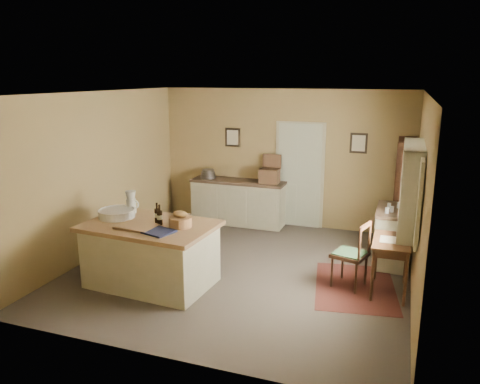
% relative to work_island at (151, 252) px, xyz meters
% --- Properties ---
extents(ground, '(5.00, 5.00, 0.00)m').
position_rel_work_island_xyz_m(ground, '(1.06, 0.91, -0.48)').
color(ground, '#4F453C').
rests_on(ground, ground).
extents(wall_back, '(5.00, 0.10, 2.70)m').
position_rel_work_island_xyz_m(wall_back, '(1.06, 3.41, 0.87)').
color(wall_back, olive).
rests_on(wall_back, ground).
extents(wall_front, '(5.00, 0.10, 2.70)m').
position_rel_work_island_xyz_m(wall_front, '(1.06, -1.59, 0.87)').
color(wall_front, olive).
rests_on(wall_front, ground).
extents(wall_left, '(0.10, 5.00, 2.70)m').
position_rel_work_island_xyz_m(wall_left, '(-1.44, 0.91, 0.87)').
color(wall_left, olive).
rests_on(wall_left, ground).
extents(wall_right, '(0.10, 5.00, 2.70)m').
position_rel_work_island_xyz_m(wall_right, '(3.56, 0.91, 0.87)').
color(wall_right, olive).
rests_on(wall_right, ground).
extents(ceiling, '(5.00, 5.00, 0.00)m').
position_rel_work_island_xyz_m(ceiling, '(1.06, 0.91, 2.22)').
color(ceiling, silver).
rests_on(ceiling, wall_back).
extents(door, '(0.97, 0.06, 2.11)m').
position_rel_work_island_xyz_m(door, '(1.41, 3.38, 0.57)').
color(door, beige).
rests_on(door, ground).
extents(framed_prints, '(2.82, 0.02, 0.38)m').
position_rel_work_island_xyz_m(framed_prints, '(1.26, 3.39, 1.24)').
color(framed_prints, black).
rests_on(framed_prints, ground).
extents(window, '(0.25, 1.99, 1.12)m').
position_rel_work_island_xyz_m(window, '(3.48, 0.71, 1.07)').
color(window, beige).
rests_on(window, ground).
extents(work_island, '(1.89, 1.31, 1.20)m').
position_rel_work_island_xyz_m(work_island, '(0.00, 0.00, 0.00)').
color(work_island, beige).
rests_on(work_island, ground).
extents(sideboard, '(1.90, 0.54, 1.18)m').
position_rel_work_island_xyz_m(sideboard, '(0.23, 3.11, -0.00)').
color(sideboard, beige).
rests_on(sideboard, ground).
extents(rug, '(1.33, 1.75, 0.01)m').
position_rel_work_island_xyz_m(rug, '(2.81, 0.85, -0.48)').
color(rug, '#4B1A16').
rests_on(rug, ground).
extents(writing_desk, '(0.50, 0.81, 0.82)m').
position_rel_work_island_xyz_m(writing_desk, '(3.26, 0.85, 0.18)').
color(writing_desk, '#3D2315').
rests_on(writing_desk, ground).
extents(desk_chair, '(0.55, 0.55, 0.95)m').
position_rel_work_island_xyz_m(desk_chair, '(2.71, 0.86, -0.01)').
color(desk_chair, '#311B10').
rests_on(desk_chair, ground).
extents(right_cabinet, '(0.56, 1.00, 0.99)m').
position_rel_work_island_xyz_m(right_cabinet, '(3.26, 1.98, -0.02)').
color(right_cabinet, beige).
rests_on(right_cabinet, ground).
extents(shelving_unit, '(0.32, 0.85, 1.89)m').
position_rel_work_island_xyz_m(shelving_unit, '(3.41, 2.91, 0.46)').
color(shelving_unit, '#311B10').
rests_on(shelving_unit, ground).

